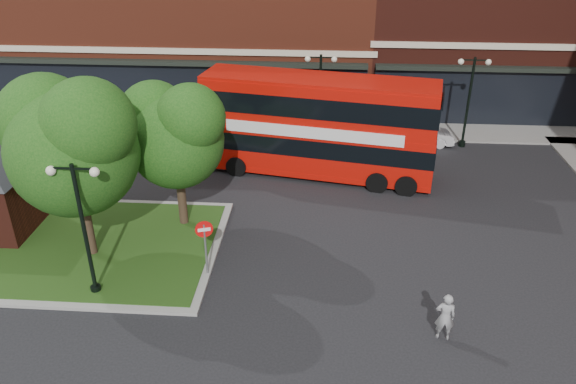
# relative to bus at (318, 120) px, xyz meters

# --- Properties ---
(ground) EXTENTS (120.00, 120.00, 0.00)m
(ground) POSITION_rel_bus_xyz_m (-1.99, -10.49, -2.82)
(ground) COLOR black
(ground) RESTS_ON ground
(pavement_far) EXTENTS (44.00, 3.00, 0.12)m
(pavement_far) POSITION_rel_bus_xyz_m (-1.99, 6.01, -2.76)
(pavement_far) COLOR slate
(pavement_far) RESTS_ON ground
(traffic_island) EXTENTS (12.60, 7.60, 0.15)m
(traffic_island) POSITION_rel_bus_xyz_m (-9.99, -7.49, -2.76)
(traffic_island) COLOR gray
(traffic_island) RESTS_ON ground
(tree_island_west) EXTENTS (5.40, 4.71, 7.21)m
(tree_island_west) POSITION_rel_bus_xyz_m (-8.59, -7.92, 1.97)
(tree_island_west) COLOR #2D2116
(tree_island_west) RESTS_ON ground
(tree_island_east) EXTENTS (4.46, 3.90, 6.29)m
(tree_island_east) POSITION_rel_bus_xyz_m (-5.57, -5.43, 1.42)
(tree_island_east) COLOR #2D2116
(tree_island_east) RESTS_ON ground
(lamp_island) EXTENTS (1.72, 0.36, 5.00)m
(lamp_island) POSITION_rel_bus_xyz_m (-7.49, -10.29, 0.00)
(lamp_island) COLOR black
(lamp_island) RESTS_ON ground
(lamp_far_left) EXTENTS (1.72, 0.36, 5.00)m
(lamp_far_left) POSITION_rel_bus_xyz_m (0.01, 4.01, 0.00)
(lamp_far_left) COLOR black
(lamp_far_left) RESTS_ON ground
(lamp_far_right) EXTENTS (1.72, 0.36, 5.00)m
(lamp_far_right) POSITION_rel_bus_xyz_m (8.01, 4.01, 0.00)
(lamp_far_right) COLOR black
(lamp_far_right) RESTS_ON ground
(bus) EXTENTS (11.55, 4.62, 4.30)m
(bus) POSITION_rel_bus_xyz_m (0.00, 0.00, 0.00)
(bus) COLOR #BA0F07
(bus) RESTS_ON ground
(woman) EXTENTS (0.66, 0.47, 1.68)m
(woman) POSITION_rel_bus_xyz_m (4.24, -11.72, -1.98)
(woman) COLOR gray
(woman) RESTS_ON ground
(car_silver) EXTENTS (3.80, 1.74, 1.26)m
(car_silver) POSITION_rel_bus_xyz_m (-7.06, 4.01, -2.19)
(car_silver) COLOR silver
(car_silver) RESTS_ON ground
(car_white) EXTENTS (3.81, 1.65, 1.22)m
(car_white) POSITION_rel_bus_xyz_m (5.60, 4.01, -2.21)
(car_white) COLOR white
(car_white) RESTS_ON ground
(no_entry_sign) EXTENTS (0.62, 0.24, 2.31)m
(no_entry_sign) POSITION_rel_bus_xyz_m (-3.79, -8.99, -1.17)
(no_entry_sign) COLOR slate
(no_entry_sign) RESTS_ON ground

